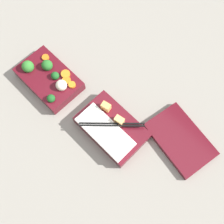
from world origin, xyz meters
name	(u,v)px	position (x,y,z in m)	size (l,w,h in m)	color
ground_plane	(77,104)	(0.00, 0.00, 0.00)	(3.00, 3.00, 0.00)	gray
bento_tray_vegetable	(49,78)	(-0.13, -0.01, 0.02)	(0.21, 0.13, 0.07)	#510F19
bento_tray_rice	(111,128)	(0.14, 0.02, 0.02)	(0.21, 0.14, 0.06)	#510F19
bento_lid	(180,139)	(0.31, 0.14, 0.01)	(0.20, 0.13, 0.02)	#510F19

